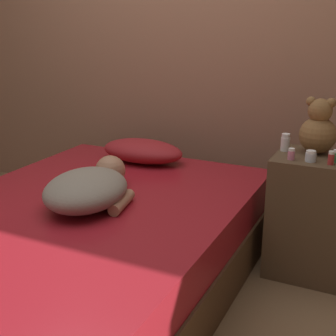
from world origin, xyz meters
name	(u,v)px	position (x,y,z in m)	size (l,w,h in m)	color
ground_plane	(88,288)	(0.00, 0.00, 0.00)	(12.00, 12.00, 0.00)	brown
wall_back	(188,29)	(0.00, 1.31, 1.30)	(8.00, 0.06, 2.60)	#996B51
bed	(85,249)	(0.00, 0.00, 0.23)	(1.49, 2.07, 0.47)	#4C331E
nightstand	(310,215)	(1.01, 0.70, 0.34)	(0.42, 0.40, 0.68)	brown
pillow	(143,151)	(-0.10, 0.81, 0.54)	(0.56, 0.31, 0.15)	maroon
person_lying	(90,187)	(0.01, 0.05, 0.56)	(0.49, 0.70, 0.18)	gray
teddy_bear	(318,129)	(1.00, 0.77, 0.81)	(0.20, 0.20, 0.30)	brown
bottle_clear	(311,156)	(1.00, 0.59, 0.71)	(0.05, 0.05, 0.06)	silver
bottle_green	(336,156)	(1.12, 0.64, 0.71)	(0.03, 0.03, 0.06)	#3D8E4C
bottle_red	(331,158)	(1.10, 0.58, 0.71)	(0.03, 0.03, 0.07)	#B72D2D
bottle_pink	(291,154)	(0.90, 0.58, 0.71)	(0.04, 0.04, 0.06)	pink
bottle_white	(285,142)	(0.84, 0.74, 0.72)	(0.05, 0.05, 0.10)	white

